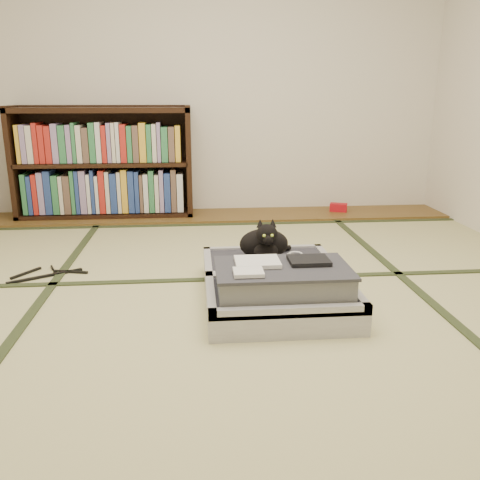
{
  "coord_description": "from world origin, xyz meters",
  "views": [
    {
      "loc": [
        -0.19,
        -2.35,
        1.02
      ],
      "look_at": [
        0.05,
        0.35,
        0.25
      ],
      "focal_mm": 38.0,
      "sensor_mm": 36.0,
      "label": 1
    }
  ],
  "objects": [
    {
      "name": "floor",
      "position": [
        0.0,
        0.0,
        0.0
      ],
      "size": [
        4.5,
        4.5,
        0.0
      ],
      "primitive_type": "plane",
      "color": "#C1BC80",
      "rests_on": "ground"
    },
    {
      "name": "wood_strip",
      "position": [
        0.0,
        2.0,
        0.01
      ],
      "size": [
        4.0,
        0.5,
        0.02
      ],
      "primitive_type": "cube",
      "color": "brown",
      "rests_on": "ground"
    },
    {
      "name": "red_item",
      "position": [
        1.09,
        2.03,
        0.06
      ],
      "size": [
        0.17,
        0.14,
        0.07
      ],
      "primitive_type": "cube",
      "rotation": [
        0.0,
        0.0,
        -0.35
      ],
      "color": "#B20E17",
      "rests_on": "wood_strip"
    },
    {
      "name": "tatami_borders",
      "position": [
        0.0,
        0.49,
        0.0
      ],
      "size": [
        4.0,
        4.5,
        0.01
      ],
      "color": "#2D381E",
      "rests_on": "ground"
    },
    {
      "name": "bookcase",
      "position": [
        -0.96,
        2.07,
        0.45
      ],
      "size": [
        1.49,
        0.34,
        0.96
      ],
      "color": "black",
      "rests_on": "wood_strip"
    },
    {
      "name": "suitcase",
      "position": [
        0.2,
        0.04,
        0.1
      ],
      "size": [
        0.71,
        0.95,
        0.28
      ],
      "color": "#B4B4B9",
      "rests_on": "floor"
    },
    {
      "name": "cat",
      "position": [
        0.19,
        0.34,
        0.23
      ],
      "size": [
        0.32,
        0.32,
        0.25
      ],
      "color": "black",
      "rests_on": "suitcase"
    },
    {
      "name": "cable_coil",
      "position": [
        0.37,
        0.37,
        0.15
      ],
      "size": [
        0.1,
        0.1,
        0.02
      ],
      "color": "white",
      "rests_on": "suitcase"
    },
    {
      "name": "hanger",
      "position": [
        -1.08,
        0.57,
        0.01
      ],
      "size": [
        0.43,
        0.31,
        0.01
      ],
      "color": "black",
      "rests_on": "floor"
    }
  ]
}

